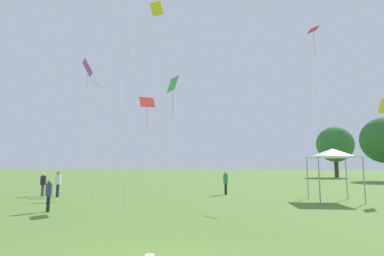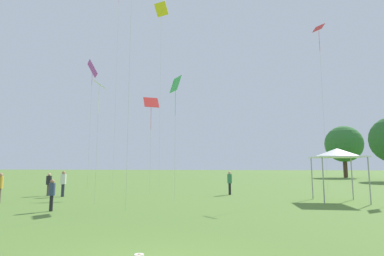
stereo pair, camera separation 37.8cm
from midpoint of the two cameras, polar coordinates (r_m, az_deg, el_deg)
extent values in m
cylinder|color=black|center=(16.46, -26.33, -12.83)|extent=(0.22, 0.22, 0.75)
cylinder|color=#334260|center=(16.40, -26.20, -10.50)|extent=(0.39, 0.39, 0.59)
sphere|color=#A37556|center=(16.38, -26.12, -9.16)|extent=(0.20, 0.20, 0.20)
cylinder|color=#282D42|center=(23.66, -24.66, -10.81)|extent=(0.30, 0.30, 0.89)
cylinder|color=silver|center=(23.61, -24.56, -8.88)|extent=(0.55, 0.55, 0.70)
sphere|color=#A37556|center=(23.60, -24.50, -7.78)|extent=(0.24, 0.24, 0.24)
cylinder|color=brown|center=(24.81, -26.98, -10.57)|extent=(0.30, 0.30, 0.81)
cylinder|color=#232328|center=(24.77, -26.88, -8.90)|extent=(0.54, 0.54, 0.64)
sphere|color=#DBAD89|center=(24.76, -26.83, -7.95)|extent=(0.22, 0.22, 0.22)
cylinder|color=black|center=(23.50, 5.98, -11.46)|extent=(0.23, 0.23, 0.87)
cylinder|color=#387A51|center=(23.45, 5.95, -9.57)|extent=(0.41, 0.41, 0.69)
sphere|color=#DBAD89|center=(23.44, 5.94, -8.48)|extent=(0.24, 0.24, 0.24)
cube|color=white|center=(21.04, 24.72, -5.07)|extent=(2.84, 2.84, 0.08)
cone|color=white|center=(21.05, 24.68, -4.27)|extent=(2.70, 2.70, 0.51)
cylinder|color=#99999E|center=(21.90, 20.68, -8.96)|extent=(0.07, 0.07, 2.70)
cylinder|color=#99999E|center=(22.66, 26.94, -8.57)|extent=(0.07, 0.07, 2.70)
cylinder|color=#99999E|center=(19.46, 22.57, -9.15)|extent=(0.07, 0.07, 2.70)
cylinder|color=#99999E|center=(20.32, 29.49, -8.67)|extent=(0.07, 0.07, 2.70)
cube|color=yellow|center=(33.32, -7.09, 21.62)|extent=(1.50, 1.15, 1.13)
cylinder|color=yellow|center=(32.81, -7.13, 19.96)|extent=(0.02, 0.02, 1.24)
cylinder|color=#BCB7A8|center=(30.02, -7.37, 6.19)|extent=(0.01, 0.01, 18.23)
cube|color=red|center=(28.69, 21.75, 17.03)|extent=(1.02, 1.05, 0.65)
cylinder|color=red|center=(28.23, 21.86, 14.83)|extent=(0.02, 0.02, 1.77)
cylinder|color=#BCB7A8|center=(26.68, 22.43, 3.43)|extent=(0.01, 0.01, 13.72)
cylinder|color=#BCB7A8|center=(15.90, -12.82, 9.58)|extent=(0.01, 0.01, 13.47)
cube|color=yellow|center=(24.37, 32.31, 3.53)|extent=(1.03, 0.93, 0.95)
cube|color=white|center=(19.11, -18.33, 8.06)|extent=(0.81, 0.92, 0.50)
cylinder|color=white|center=(18.87, -18.45, 5.02)|extent=(0.02, 0.02, 1.50)
cylinder|color=#BCB7A8|center=(18.52, -18.76, -2.61)|extent=(0.01, 0.01, 7.10)
cube|color=green|center=(20.04, -4.25, 8.33)|extent=(0.95, 1.07, 1.03)
cylinder|color=green|center=(19.74, -4.28, 4.87)|extent=(0.02, 0.02, 1.72)
cylinder|color=#BCB7A8|center=(19.37, -4.36, -2.49)|extent=(0.01, 0.01, 7.55)
cube|color=#B738C6|center=(27.18, -19.67, 10.74)|extent=(1.34, 1.50, 1.18)
cylinder|color=#B738C6|center=(26.91, -19.76, 8.79)|extent=(0.02, 0.02, 0.98)
cylinder|color=#BCB7A8|center=(26.10, -20.15, -0.17)|extent=(0.01, 0.01, 10.37)
cylinder|color=#BCB7A8|center=(29.29, -15.53, 8.14)|extent=(0.01, 0.01, 19.62)
cube|color=red|center=(24.78, -8.98, 4.91)|extent=(1.41, 1.23, 0.95)
cylinder|color=red|center=(24.53, -9.04, 1.84)|extent=(0.02, 0.02, 1.85)
cylinder|color=#BCB7A8|center=(24.28, -9.15, -3.61)|extent=(0.01, 0.01, 7.35)
cylinder|color=#473323|center=(63.56, 25.64, -6.48)|extent=(0.74, 0.74, 4.43)
sphere|color=#337033|center=(63.69, 25.44, -2.80)|extent=(6.81, 6.81, 6.81)
camera|label=1|loc=(0.19, -90.83, 0.10)|focal=28.00mm
camera|label=2|loc=(0.19, 89.17, -0.10)|focal=28.00mm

